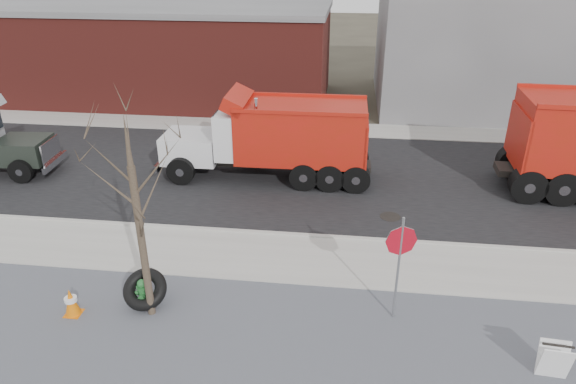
# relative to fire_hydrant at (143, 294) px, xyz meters

# --- Properties ---
(ground) EXTENTS (120.00, 120.00, 0.00)m
(ground) POSITION_rel_fire_hydrant_xyz_m (3.50, 2.33, -0.37)
(ground) COLOR #383328
(ground) RESTS_ON ground
(gravel_verge) EXTENTS (60.00, 5.00, 0.03)m
(gravel_verge) POSITION_rel_fire_hydrant_xyz_m (3.50, -1.17, -0.35)
(gravel_verge) COLOR slate
(gravel_verge) RESTS_ON ground
(sidewalk) EXTENTS (60.00, 2.50, 0.06)m
(sidewalk) POSITION_rel_fire_hydrant_xyz_m (3.50, 2.58, -0.34)
(sidewalk) COLOR #9E9B93
(sidewalk) RESTS_ON ground
(curb) EXTENTS (60.00, 0.15, 0.11)m
(curb) POSITION_rel_fire_hydrant_xyz_m (3.50, 3.88, -0.31)
(curb) COLOR #9E9B93
(curb) RESTS_ON ground
(road) EXTENTS (60.00, 9.40, 0.02)m
(road) POSITION_rel_fire_hydrant_xyz_m (3.50, 8.63, -0.36)
(road) COLOR black
(road) RESTS_ON ground
(far_sidewalk) EXTENTS (60.00, 2.00, 0.06)m
(far_sidewalk) POSITION_rel_fire_hydrant_xyz_m (3.50, 14.33, -0.34)
(far_sidewalk) COLOR #9E9B93
(far_sidewalk) RESTS_ON ground
(building_grey) EXTENTS (12.00, 10.00, 8.00)m
(building_grey) POSITION_rel_fire_hydrant_xyz_m (12.50, 20.33, 3.63)
(building_grey) COLOR gray
(building_grey) RESTS_ON ground
(building_brick) EXTENTS (20.20, 8.20, 5.30)m
(building_brick) POSITION_rel_fire_hydrant_xyz_m (-6.50, 19.33, 2.29)
(building_brick) COLOR maroon
(building_brick) RESTS_ON ground
(bare_tree) EXTENTS (3.20, 3.20, 5.20)m
(bare_tree) POSITION_rel_fire_hydrant_xyz_m (0.30, -0.27, 2.93)
(bare_tree) COLOR #382D23
(bare_tree) RESTS_ON ground
(fire_hydrant) EXTENTS (0.46, 0.45, 0.81)m
(fire_hydrant) POSITION_rel_fire_hydrant_xyz_m (0.00, 0.00, 0.00)
(fire_hydrant) COLOR #2A7035
(fire_hydrant) RESTS_ON ground
(truck_tire) EXTENTS (1.12, 1.07, 0.93)m
(truck_tire) POSITION_rel_fire_hydrant_xyz_m (0.05, 0.05, 0.12)
(truck_tire) COLOR black
(truck_tire) RESTS_ON ground
(stop_sign) EXTENTS (0.74, 0.23, 2.81)m
(stop_sign) POSITION_rel_fire_hydrant_xyz_m (6.26, 0.32, 1.54)
(stop_sign) COLOR gray
(stop_sign) RESTS_ON ground
(sandwich_board) EXTENTS (0.65, 0.44, 0.87)m
(sandwich_board) POSITION_rel_fire_hydrant_xyz_m (9.45, -1.25, 0.09)
(sandwich_board) COLOR white
(sandwich_board) RESTS_ON ground
(traffic_cone_far) EXTENTS (0.40, 0.40, 0.76)m
(traffic_cone_far) POSITION_rel_fire_hydrant_xyz_m (-1.63, -0.54, 0.01)
(traffic_cone_far) COLOR orange
(traffic_cone_far) RESTS_ON ground
(dump_truck_red_b) EXTENTS (8.07, 2.39, 3.41)m
(dump_truck_red_b) POSITION_rel_fire_hydrant_xyz_m (2.17, 8.30, 1.37)
(dump_truck_red_b) COLOR black
(dump_truck_red_b) RESTS_ON ground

